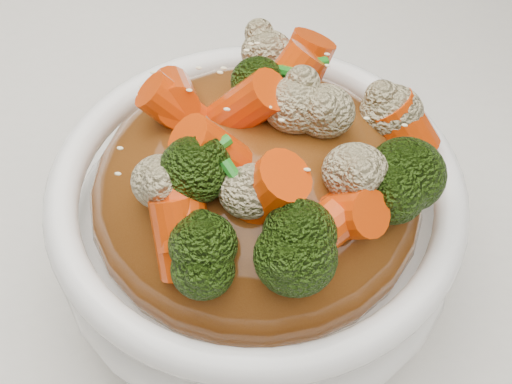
# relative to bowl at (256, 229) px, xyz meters

# --- Properties ---
(tablecloth) EXTENTS (1.20, 0.80, 0.04)m
(tablecloth) POSITION_rel_bowl_xyz_m (-0.02, 0.00, -0.06)
(tablecloth) COLOR silver
(tablecloth) RESTS_ON dining_table
(bowl) EXTENTS (0.23, 0.23, 0.09)m
(bowl) POSITION_rel_bowl_xyz_m (0.00, 0.00, 0.00)
(bowl) COLOR white
(bowl) RESTS_ON tablecloth
(sauce_base) EXTENTS (0.18, 0.18, 0.10)m
(sauce_base) POSITION_rel_bowl_xyz_m (0.00, 0.00, 0.03)
(sauce_base) COLOR #633311
(sauce_base) RESTS_ON bowl
(carrots) EXTENTS (0.18, 0.18, 0.05)m
(carrots) POSITION_rel_bowl_xyz_m (0.00, 0.00, 0.09)
(carrots) COLOR #D93F07
(carrots) RESTS_ON sauce_base
(broccoli) EXTENTS (0.18, 0.18, 0.04)m
(broccoli) POSITION_rel_bowl_xyz_m (0.00, 0.00, 0.09)
(broccoli) COLOR black
(broccoli) RESTS_ON sauce_base
(cauliflower) EXTENTS (0.18, 0.18, 0.04)m
(cauliflower) POSITION_rel_bowl_xyz_m (0.00, 0.00, 0.09)
(cauliflower) COLOR tan
(cauliflower) RESTS_ON sauce_base
(scallions) EXTENTS (0.14, 0.14, 0.02)m
(scallions) POSITION_rel_bowl_xyz_m (0.00, 0.00, 0.09)
(scallions) COLOR #1D731A
(scallions) RESTS_ON sauce_base
(sesame_seeds) EXTENTS (0.17, 0.17, 0.01)m
(sesame_seeds) POSITION_rel_bowl_xyz_m (0.00, 0.00, 0.09)
(sesame_seeds) COLOR #F7E9B0
(sesame_seeds) RESTS_ON sauce_base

